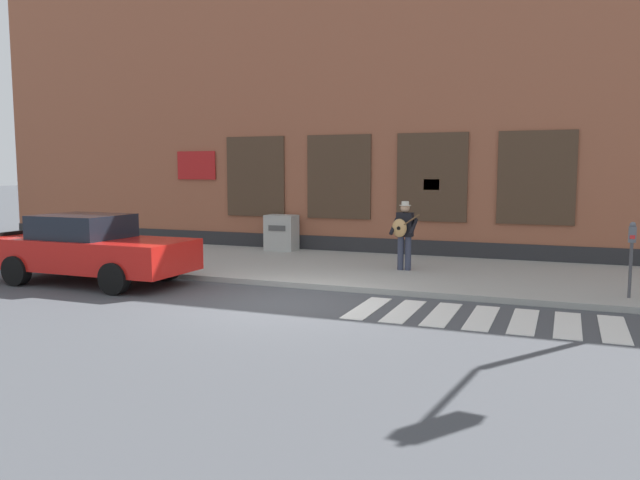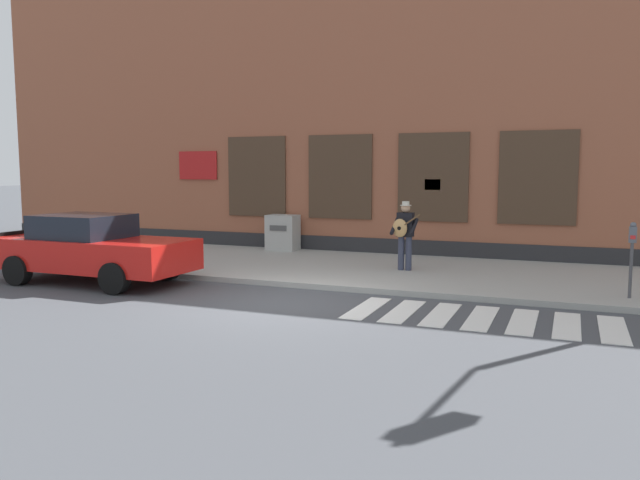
{
  "view_description": "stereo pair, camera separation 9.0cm",
  "coord_description": "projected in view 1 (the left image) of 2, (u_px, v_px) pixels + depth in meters",
  "views": [
    {
      "loc": [
        4.9,
        -10.62,
        2.52
      ],
      "look_at": [
        0.01,
        1.7,
        1.03
      ],
      "focal_mm": 35.0,
      "sensor_mm": 36.0,
      "label": 1
    },
    {
      "loc": [
        4.98,
        -10.59,
        2.52
      ],
      "look_at": [
        0.01,
        1.7,
        1.03
      ],
      "focal_mm": 35.0,
      "sensor_mm": 36.0,
      "label": 2
    }
  ],
  "objects": [
    {
      "name": "utility_box",
      "position": [
        281.0,
        233.0,
        18.71
      ],
      "size": [
        0.91,
        0.64,
        1.06
      ],
      "color": "#ADADA8",
      "rests_on": "sidewalk"
    },
    {
      "name": "building_backdrop",
      "position": [
        403.0,
        99.0,
        19.4
      ],
      "size": [
        28.0,
        4.06,
        9.46
      ],
      "color": "#99563D",
      "rests_on": "ground"
    },
    {
      "name": "parking_meter",
      "position": [
        632.0,
        248.0,
        11.66
      ],
      "size": [
        0.13,
        0.11,
        1.44
      ],
      "color": "#47474C",
      "rests_on": "sidewalk"
    },
    {
      "name": "ground_plane",
      "position": [
        287.0,
        303.0,
        11.89
      ],
      "size": [
        160.0,
        160.0,
        0.0
      ],
      "primitive_type": "plane",
      "color": "#424449"
    },
    {
      "name": "crosswalk",
      "position": [
        503.0,
        319.0,
        10.53
      ],
      "size": [
        5.2,
        1.9,
        0.01
      ],
      "color": "silver",
      "rests_on": "ground"
    },
    {
      "name": "sidewalk",
      "position": [
        354.0,
        268.0,
        15.63
      ],
      "size": [
        28.0,
        5.31,
        0.12
      ],
      "color": "#9E9E99",
      "rests_on": "ground"
    },
    {
      "name": "red_car",
      "position": [
        90.0,
        249.0,
        13.89
      ],
      "size": [
        4.61,
        2.01,
        1.53
      ],
      "color": "red",
      "rests_on": "ground"
    },
    {
      "name": "busker",
      "position": [
        404.0,
        231.0,
        14.89
      ],
      "size": [
        0.71,
        0.54,
        1.65
      ],
      "color": "#33384C",
      "rests_on": "sidewalk"
    }
  ]
}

